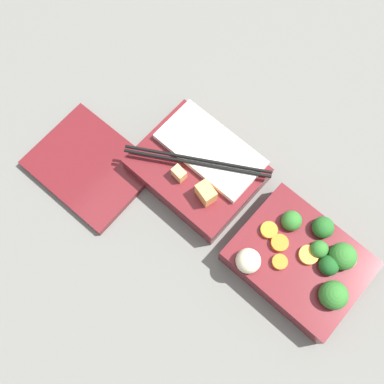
% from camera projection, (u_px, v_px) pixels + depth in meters
% --- Properties ---
extents(ground_plane, '(3.00, 3.00, 0.00)m').
position_uv_depth(ground_plane, '(248.00, 224.00, 0.71)').
color(ground_plane, slate).
extents(bento_tray_vegetable, '(0.19, 0.15, 0.07)m').
position_uv_depth(bento_tray_vegetable, '(301.00, 260.00, 0.66)').
color(bento_tray_vegetable, maroon).
rests_on(bento_tray_vegetable, ground_plane).
extents(bento_tray_rice, '(0.20, 0.15, 0.07)m').
position_uv_depth(bento_tray_rice, '(199.00, 168.00, 0.71)').
color(bento_tray_rice, maroon).
rests_on(bento_tray_rice, ground_plane).
extents(bento_lid, '(0.19, 0.15, 0.01)m').
position_uv_depth(bento_lid, '(90.00, 166.00, 0.74)').
color(bento_lid, maroon).
rests_on(bento_lid, ground_plane).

